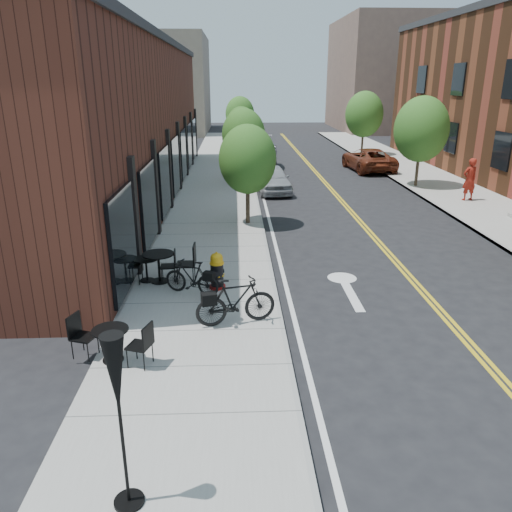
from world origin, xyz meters
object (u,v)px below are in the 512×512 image
object	(u,v)px
bistro_set_a	(111,340)
patio_umbrella	(117,387)
pedestrian	(470,179)
parked_car_b	(264,157)
bistro_set_c	(146,266)
fire_hydrant	(217,271)
bicycle_right	(236,301)
parked_car_a	(272,179)
parked_car_far	(368,159)
bicycle_left	(192,277)
bistro_set_b	(159,263)
parked_car_c	(259,146)

from	to	relation	value
bistro_set_a	patio_umbrella	world-z (taller)	patio_umbrella
bistro_set_a	pedestrian	world-z (taller)	pedestrian
parked_car_b	bistro_set_c	bearing A→B (deg)	-99.57
fire_hydrant	bistro_set_a	bearing A→B (deg)	-136.34
bicycle_right	parked_car_a	size ratio (longest dim) A/B	0.47
fire_hydrant	patio_umbrella	size ratio (longest dim) A/B	0.41
fire_hydrant	parked_car_far	world-z (taller)	parked_car_far
fire_hydrant	bistro_set_c	world-z (taller)	fire_hydrant
parked_car_a	parked_car_far	bearing A→B (deg)	37.32
patio_umbrella	parked_car_b	size ratio (longest dim) A/B	0.55
bistro_set_c	parked_car_a	bearing A→B (deg)	66.83
fire_hydrant	pedestrian	size ratio (longest dim) A/B	0.52
bicycle_left	fire_hydrant	bearing A→B (deg)	144.96
parked_car_b	parked_car_far	world-z (taller)	parked_car_b
patio_umbrella	parked_car_b	xyz separation A→B (m)	(3.37, 27.15, -1.18)
fire_hydrant	patio_umbrella	bearing A→B (deg)	-115.24
pedestrian	parked_car_b	bearing A→B (deg)	-61.54
pedestrian	bistro_set_c	bearing A→B (deg)	21.07
bistro_set_b	parked_car_c	bearing A→B (deg)	82.49
bistro_set_a	parked_car_a	bearing A→B (deg)	93.65
bistro_set_a	bistro_set_b	world-z (taller)	bistro_set_b
fire_hydrant	bistro_set_c	distance (m)	2.07
bicycle_right	parked_car_a	xyz separation A→B (m)	(1.91, 14.96, 0.00)
bistro_set_b	parked_car_far	world-z (taller)	parked_car_far
bicycle_left	parked_car_b	bearing A→B (deg)	-164.75
bistro_set_a	pedestrian	distance (m)	19.18
bicycle_left	patio_umbrella	world-z (taller)	patio_umbrella
bicycle_left	patio_umbrella	distance (m)	7.04
bistro_set_b	parked_car_a	xyz separation A→B (m)	(4.04, 12.34, 0.02)
fire_hydrant	bistro_set_b	world-z (taller)	bistro_set_b
patio_umbrella	parked_car_far	distance (m)	28.19
bistro_set_a	fire_hydrant	bearing A→B (deg)	80.03
bicycle_right	parked_car_b	world-z (taller)	parked_car_b
bistro_set_c	parked_car_b	world-z (taller)	parked_car_b
bicycle_right	parked_car_a	bearing A→B (deg)	-21.01
fire_hydrant	bistro_set_b	size ratio (longest dim) A/B	0.51
parked_car_c	patio_umbrella	bearing A→B (deg)	-88.15
bicycle_left	bistro_set_b	world-z (taller)	bistro_set_b
bistro_set_b	pedestrian	size ratio (longest dim) A/B	1.03
bistro_set_c	parked_car_b	size ratio (longest dim) A/B	0.36
fire_hydrant	pedestrian	bearing A→B (deg)	23.52
bicycle_left	bistro_set_a	size ratio (longest dim) A/B	0.90
pedestrian	parked_car_c	bearing A→B (deg)	-74.65
bicycle_right	bistro_set_b	world-z (taller)	bicycle_right
bicycle_left	parked_car_far	bearing A→B (deg)	177.41
bistro_set_c	parked_car_a	distance (m)	13.02
fire_hydrant	parked_car_b	world-z (taller)	parked_car_b
bistro_set_a	parked_car_far	bearing A→B (deg)	82.73
parked_car_b	pedestrian	distance (m)	13.34
fire_hydrant	parked_car_a	world-z (taller)	parked_car_a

